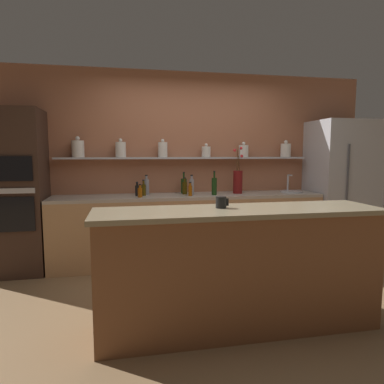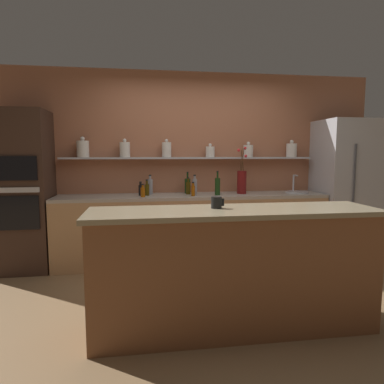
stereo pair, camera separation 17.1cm
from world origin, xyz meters
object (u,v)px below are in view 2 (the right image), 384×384
at_px(flower_vase, 242,181).
at_px(coffee_mug, 216,202).
at_px(oven_tower, 21,191).
at_px(bottle_oil_6, 147,189).
at_px(sink_fixture, 297,191).
at_px(bottle_spirit_4, 150,186).
at_px(refrigerator, 348,189).
at_px(bottle_wine_2, 217,186).
at_px(bottle_sauce_1, 193,190).
at_px(bottle_wine_8, 188,186).
at_px(bottle_sauce_3, 141,190).
at_px(bottle_sauce_0, 143,192).
at_px(bottle_oil_7, 188,188).
at_px(bottle_spirit_5, 195,187).

distance_m(flower_vase, coffee_mug, 1.94).
height_order(oven_tower, bottle_oil_6, oven_tower).
relative_size(flower_vase, sink_fixture, 2.01).
bearing_deg(sink_fixture, bottle_spirit_4, 176.60).
relative_size(refrigerator, oven_tower, 0.97).
xyz_separation_m(refrigerator, oven_tower, (-4.41, 0.04, 0.03)).
distance_m(bottle_wine_2, coffee_mug, 1.72).
distance_m(sink_fixture, bottle_sauce_1, 1.51).
xyz_separation_m(refrigerator, bottle_wine_8, (-2.29, 0.21, 0.06)).
relative_size(oven_tower, bottle_sauce_3, 10.85).
height_order(bottle_oil_6, coffee_mug, bottle_oil_6).
xyz_separation_m(refrigerator, bottle_spirit_4, (-2.80, 0.17, 0.06)).
distance_m(flower_vase, bottle_sauce_0, 1.36).
distance_m(bottle_spirit_4, bottle_oil_7, 0.52).
bearing_deg(refrigerator, bottle_spirit_5, -178.77).
bearing_deg(oven_tower, refrigerator, -0.47).
bearing_deg(coffee_mug, sink_fixture, 48.89).
height_order(flower_vase, coffee_mug, flower_vase).
relative_size(oven_tower, bottle_wine_2, 6.23).
relative_size(bottle_wine_2, bottle_spirit_5, 1.18).
bearing_deg(bottle_oil_7, bottle_oil_6, -174.50).
xyz_separation_m(bottle_spirit_5, coffee_mug, (-0.08, -1.69, 0.03)).
relative_size(bottle_sauce_0, bottle_spirit_5, 0.62).
bearing_deg(coffee_mug, bottle_oil_6, 106.82).
bearing_deg(bottle_wine_2, bottle_sauce_0, -176.20).
bearing_deg(bottle_sauce_1, bottle_spirit_5, 61.72).
xyz_separation_m(flower_vase, bottle_spirit_4, (-1.25, 0.12, -0.06)).
height_order(refrigerator, bottle_oil_6, refrigerator).
height_order(bottle_oil_7, coffee_mug, bottle_oil_7).
bearing_deg(bottle_wine_8, bottle_spirit_5, -76.51).
bearing_deg(bottle_oil_7, bottle_sauce_1, -80.22).
distance_m(bottle_sauce_0, bottle_oil_6, 0.18).
distance_m(flower_vase, bottle_spirit_5, 0.68).
height_order(bottle_oil_6, bottle_oil_7, bottle_oil_7).
xyz_separation_m(sink_fixture, bottle_sauce_3, (-2.18, 0.00, 0.06)).
bearing_deg(coffee_mug, bottle_sauce_3, 109.23).
bearing_deg(bottle_sauce_0, bottle_spirit_4, 71.03).
bearing_deg(coffee_mug, oven_tower, 139.90).
relative_size(oven_tower, bottle_oil_6, 9.50).
distance_m(bottle_sauce_1, coffee_mug, 1.63).
bearing_deg(bottle_sauce_3, sink_fixture, -0.01).
bearing_deg(bottle_spirit_4, refrigerator, -3.47).
distance_m(sink_fixture, bottle_wine_2, 1.18).
relative_size(oven_tower, bottle_spirit_4, 7.57).
bearing_deg(bottle_sauce_1, coffee_mug, -91.88).
height_order(sink_fixture, bottle_oil_6, sink_fixture).
xyz_separation_m(bottle_spirit_4, bottle_oil_7, (0.51, -0.07, -0.02)).
relative_size(sink_fixture, bottle_sauce_1, 1.75).
relative_size(flower_vase, bottle_spirit_4, 2.43).
xyz_separation_m(flower_vase, bottle_sauce_0, (-1.35, -0.18, -0.11)).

